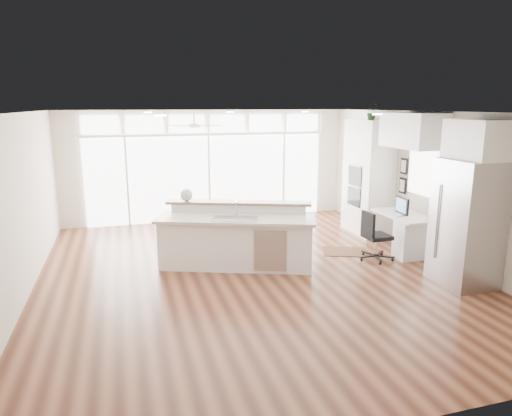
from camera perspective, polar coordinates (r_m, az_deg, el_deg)
name	(u,v)px	position (r m, az deg, el deg)	size (l,w,h in m)	color
floor	(253,274)	(7.86, -0.37, -8.26)	(7.00, 8.00, 0.02)	#492416
ceiling	(253,112)	(7.34, -0.40, 11.90)	(7.00, 8.00, 0.02)	silver
wall_back	(208,166)	(11.34, -6.00, 5.28)	(7.00, 0.04, 2.70)	beige
wall_front	(387,287)	(3.95, 16.10, -9.46)	(7.00, 0.04, 2.70)	beige
wall_left	(18,209)	(7.36, -27.60, -0.16)	(0.04, 8.00, 2.70)	beige
wall_right	(434,186)	(9.08, 21.38, 2.62)	(0.04, 8.00, 2.70)	beige
glass_wall	(209,178)	(11.32, -5.91, 3.74)	(5.80, 0.06, 2.08)	white
transom_row	(208,123)	(11.19, -6.07, 10.48)	(5.90, 0.06, 0.40)	white
desk_window	(423,173)	(9.26, 20.16, 4.15)	(0.04, 0.85, 0.85)	white
ceiling_fan	(194,121)	(9.98, -7.74, 10.74)	(1.16, 1.16, 0.32)	white
recessed_lights	(249,113)	(7.54, -0.83, 11.76)	(3.40, 3.00, 0.02)	#EFE8CB
oven_cabinet	(368,177)	(10.39, 13.86, 3.74)	(0.64, 1.20, 2.50)	white
desk_nook	(404,233)	(9.31, 17.97, -3.02)	(0.72, 1.30, 0.76)	white
upper_cabinets	(413,131)	(9.02, 19.05, 9.14)	(0.64, 1.30, 0.64)	white
refrigerator	(467,223)	(7.89, 24.86, -1.72)	(0.76, 0.90, 2.00)	#AAA9AE
fridge_cabinet	(479,140)	(7.74, 26.10, 7.69)	(0.64, 0.90, 0.60)	white
framed_photos	(403,176)	(9.78, 17.95, 3.84)	(0.06, 0.22, 0.80)	black
kitchen_island	(236,237)	(8.03, -2.53, -3.63)	(2.75, 1.04, 1.09)	white
rug	(345,252)	(9.14, 11.07, -5.37)	(0.85, 0.61, 0.01)	#351D11
office_chair	(377,236)	(8.69, 14.90, -3.40)	(0.47, 0.44, 0.91)	black
fishbowl	(186,195)	(8.42, -8.69, 1.64)	(0.23, 0.23, 0.23)	silver
monitor	(402,205)	(9.13, 17.79, 0.31)	(0.07, 0.43, 0.36)	black
keyboard	(394,215)	(9.08, 16.83, -0.80)	(0.13, 0.35, 0.02)	silver
potted_plant	(372,114)	(10.27, 14.27, 11.36)	(0.30, 0.33, 0.26)	#214E22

